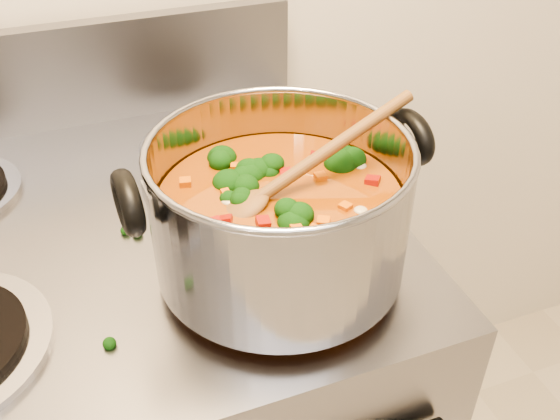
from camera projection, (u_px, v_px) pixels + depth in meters
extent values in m
cube|color=gray|center=(62.00, 77.00, 0.96)|extent=(0.74, 0.03, 0.16)
cylinder|color=#A5A5AD|center=(266.00, 267.00, 0.72)|extent=(0.22, 0.22, 0.01)
cylinder|color=black|center=(266.00, 262.00, 0.72)|extent=(0.17, 0.17, 0.01)
cylinder|color=#A5A5AD|center=(201.00, 147.00, 0.94)|extent=(0.18, 0.18, 0.01)
cylinder|color=black|center=(201.00, 142.00, 0.94)|extent=(0.15, 0.15, 0.01)
cylinder|color=#929399|center=(280.00, 208.00, 0.67)|extent=(0.28, 0.28, 0.15)
torus|color=#929399|center=(280.00, 149.00, 0.62)|extent=(0.28, 0.28, 0.01)
cylinder|color=#8C370C|center=(280.00, 229.00, 0.68)|extent=(0.26, 0.26, 0.09)
torus|color=black|center=(128.00, 203.00, 0.59)|extent=(0.02, 0.08, 0.08)
torus|color=black|center=(410.00, 137.00, 0.68)|extent=(0.02, 0.08, 0.08)
ellipsoid|color=black|center=(320.00, 224.00, 0.61)|extent=(0.04, 0.04, 0.03)
ellipsoid|color=black|center=(205.00, 195.00, 0.65)|extent=(0.04, 0.04, 0.03)
ellipsoid|color=black|center=(235.00, 217.00, 0.62)|extent=(0.04, 0.04, 0.03)
ellipsoid|color=black|center=(305.00, 256.00, 0.58)|extent=(0.04, 0.04, 0.03)
ellipsoid|color=black|center=(261.00, 144.00, 0.74)|extent=(0.04, 0.04, 0.03)
ellipsoid|color=black|center=(251.00, 179.00, 0.68)|extent=(0.04, 0.04, 0.03)
ellipsoid|color=black|center=(202.00, 230.00, 0.61)|extent=(0.04, 0.04, 0.03)
ellipsoid|color=#9F2405|center=(184.00, 230.00, 0.61)|extent=(0.01, 0.01, 0.01)
ellipsoid|color=#9F2405|center=(189.00, 198.00, 0.65)|extent=(0.01, 0.01, 0.01)
ellipsoid|color=#9F2405|center=(370.00, 188.00, 0.67)|extent=(0.01, 0.01, 0.01)
ellipsoid|color=#9F2405|center=(311.00, 200.00, 0.65)|extent=(0.01, 0.01, 0.01)
ellipsoid|color=#9F2405|center=(327.00, 201.00, 0.65)|extent=(0.01, 0.01, 0.01)
ellipsoid|color=#9F2405|center=(226.00, 189.00, 0.66)|extent=(0.01, 0.01, 0.01)
ellipsoid|color=#9F2405|center=(297.00, 220.00, 0.62)|extent=(0.01, 0.01, 0.01)
ellipsoid|color=#9F2405|center=(345.00, 205.00, 0.64)|extent=(0.01, 0.01, 0.01)
ellipsoid|color=#9F2405|center=(263.00, 232.00, 0.60)|extent=(0.01, 0.01, 0.01)
ellipsoid|color=#9F2405|center=(212.00, 155.00, 0.72)|extent=(0.01, 0.01, 0.01)
ellipsoid|color=#BF570A|center=(353.00, 210.00, 0.63)|extent=(0.01, 0.01, 0.01)
ellipsoid|color=#BF570A|center=(207.00, 212.00, 0.63)|extent=(0.01, 0.01, 0.01)
ellipsoid|color=#BF570A|center=(257.00, 147.00, 0.73)|extent=(0.01, 0.01, 0.01)
ellipsoid|color=#BF570A|center=(203.00, 231.00, 0.61)|extent=(0.01, 0.01, 0.01)
ellipsoid|color=#BF570A|center=(289.00, 196.00, 0.65)|extent=(0.01, 0.01, 0.01)
ellipsoid|color=#BF570A|center=(301.00, 191.00, 0.66)|extent=(0.01, 0.01, 0.01)
ellipsoid|color=#BF570A|center=(347.00, 251.00, 0.58)|extent=(0.01, 0.01, 0.01)
ellipsoid|color=#BF570A|center=(246.00, 179.00, 0.68)|extent=(0.01, 0.01, 0.01)
ellipsoid|color=#BF570A|center=(208.00, 158.00, 0.71)|extent=(0.01, 0.01, 0.01)
ellipsoid|color=#BF570A|center=(314.00, 210.00, 0.63)|extent=(0.01, 0.01, 0.01)
ellipsoid|color=#BF570A|center=(228.00, 150.00, 0.73)|extent=(0.01, 0.01, 0.01)
ellipsoid|color=#BF570A|center=(205.00, 235.00, 0.60)|extent=(0.01, 0.01, 0.01)
ellipsoid|color=tan|center=(283.00, 263.00, 0.57)|extent=(0.02, 0.02, 0.01)
ellipsoid|color=tan|center=(332.00, 202.00, 0.64)|extent=(0.02, 0.02, 0.01)
ellipsoid|color=tan|center=(255.00, 148.00, 0.73)|extent=(0.02, 0.02, 0.01)
ellipsoid|color=tan|center=(291.00, 267.00, 0.56)|extent=(0.02, 0.02, 0.01)
ellipsoid|color=tan|center=(203.00, 206.00, 0.64)|extent=(0.02, 0.02, 0.01)
ellipsoid|color=tan|center=(331.00, 169.00, 0.69)|extent=(0.02, 0.02, 0.01)
ellipsoid|color=tan|center=(298.00, 164.00, 0.70)|extent=(0.02, 0.02, 0.01)
ellipsoid|color=brown|center=(242.00, 209.00, 0.64)|extent=(0.07, 0.05, 0.04)
cylinder|color=brown|center=(329.00, 150.00, 0.66)|extent=(0.21, 0.05, 0.09)
ellipsoid|color=black|center=(214.00, 399.00, 0.58)|extent=(0.01, 0.01, 0.01)
ellipsoid|color=black|center=(97.00, 246.00, 0.75)|extent=(0.01, 0.01, 0.01)
ellipsoid|color=black|center=(425.00, 329.00, 0.64)|extent=(0.01, 0.01, 0.01)
ellipsoid|color=black|center=(136.00, 254.00, 0.74)|extent=(0.01, 0.01, 0.01)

